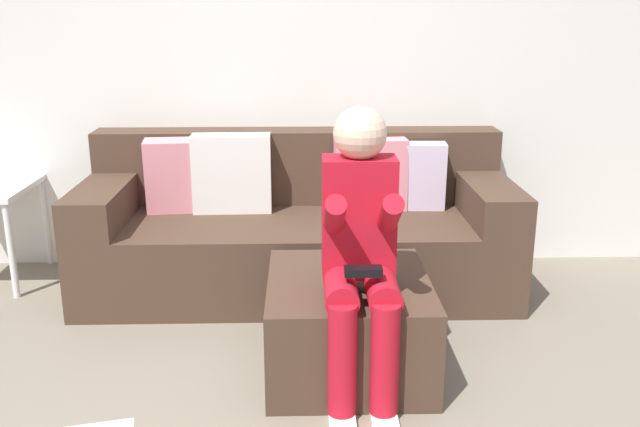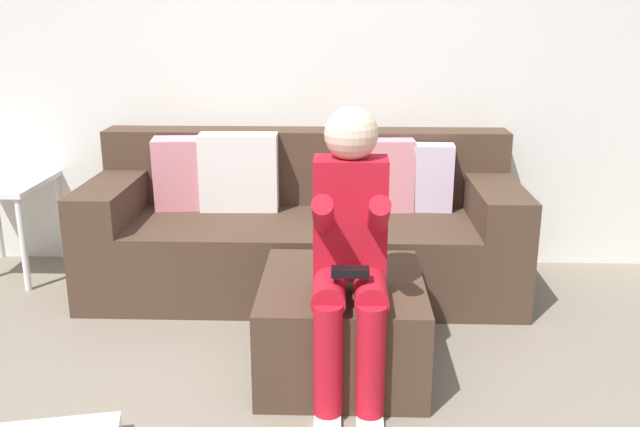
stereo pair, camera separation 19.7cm
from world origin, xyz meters
name	(u,v)px [view 1 (the left image)]	position (x,y,z in m)	size (l,w,h in m)	color
wall_back	(295,58)	(0.00, 2.27, 1.22)	(5.07, 0.10, 2.44)	silver
couch_sectional	(297,227)	(0.01, 1.84, 0.33)	(2.29, 0.89, 0.84)	#473326
ottoman	(348,324)	(0.23, 0.88, 0.20)	(0.68, 0.76, 0.41)	#473326
person_seated	(360,246)	(0.26, 0.69, 0.62)	(0.29, 0.58, 1.14)	red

